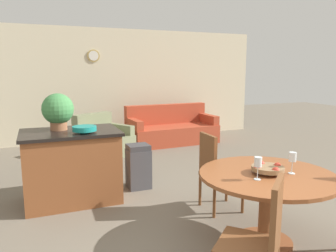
{
  "coord_description": "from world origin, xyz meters",
  "views": [
    {
      "loc": [
        -1.61,
        -1.71,
        1.7
      ],
      "look_at": [
        0.1,
        2.52,
        0.93
      ],
      "focal_mm": 35.0,
      "sensor_mm": 36.0,
      "label": 1
    }
  ],
  "objects_px": {
    "teal_bowl": "(84,129)",
    "trash_bin": "(138,166)",
    "dining_chair_near_left": "(259,237)",
    "dining_chair_far_side": "(216,169)",
    "fruit_bowl": "(268,168)",
    "kitchen_island": "(72,166)",
    "wine_glass_left": "(258,163)",
    "dining_table": "(267,190)",
    "armchair": "(103,141)",
    "wine_glass_right": "(293,158)",
    "couch": "(171,130)",
    "potted_plant": "(58,110)"
  },
  "relations": [
    {
      "from": "trash_bin",
      "to": "potted_plant",
      "type": "bearing_deg",
      "value": 179.94
    },
    {
      "from": "dining_table",
      "to": "wine_glass_right",
      "type": "xyz_separation_m",
      "value": [
        0.21,
        -0.09,
        0.32
      ]
    },
    {
      "from": "dining_chair_far_side",
      "to": "armchair",
      "type": "height_order",
      "value": "dining_chair_far_side"
    },
    {
      "from": "potted_plant",
      "to": "couch",
      "type": "xyz_separation_m",
      "value": [
        2.69,
        2.64,
        -0.89
      ]
    },
    {
      "from": "dining_chair_near_left",
      "to": "kitchen_island",
      "type": "relative_size",
      "value": 0.78
    },
    {
      "from": "dining_table",
      "to": "couch",
      "type": "relative_size",
      "value": 0.62
    },
    {
      "from": "wine_glass_right",
      "to": "couch",
      "type": "distance_m",
      "value": 4.81
    },
    {
      "from": "dining_table",
      "to": "dining_chair_far_side",
      "type": "distance_m",
      "value": 0.89
    },
    {
      "from": "dining_chair_far_side",
      "to": "wine_glass_left",
      "type": "xyz_separation_m",
      "value": [
        -0.16,
        -1.0,
        0.36
      ]
    },
    {
      "from": "kitchen_island",
      "to": "potted_plant",
      "type": "xyz_separation_m",
      "value": [
        -0.13,
        0.13,
        0.72
      ]
    },
    {
      "from": "wine_glass_left",
      "to": "armchair",
      "type": "distance_m",
      "value": 4.28
    },
    {
      "from": "dining_chair_near_left",
      "to": "wine_glass_left",
      "type": "xyz_separation_m",
      "value": [
        0.39,
        0.55,
        0.36
      ]
    },
    {
      "from": "dining_chair_far_side",
      "to": "fruit_bowl",
      "type": "xyz_separation_m",
      "value": [
        0.05,
        -0.89,
        0.26
      ]
    },
    {
      "from": "kitchen_island",
      "to": "armchair",
      "type": "bearing_deg",
      "value": 69.48
    },
    {
      "from": "wine_glass_right",
      "to": "dining_chair_near_left",
      "type": "bearing_deg",
      "value": -144.64
    },
    {
      "from": "wine_glass_left",
      "to": "wine_glass_right",
      "type": "xyz_separation_m",
      "value": [
        0.41,
        0.02,
        0.0
      ]
    },
    {
      "from": "kitchen_island",
      "to": "couch",
      "type": "distance_m",
      "value": 3.77
    },
    {
      "from": "dining_chair_far_side",
      "to": "trash_bin",
      "type": "distance_m",
      "value": 1.3
    },
    {
      "from": "dining_chair_near_left",
      "to": "teal_bowl",
      "type": "height_order",
      "value": "teal_bowl"
    },
    {
      "from": "dining_chair_far_side",
      "to": "trash_bin",
      "type": "relative_size",
      "value": 1.48
    },
    {
      "from": "dining_table",
      "to": "wine_glass_right",
      "type": "height_order",
      "value": "wine_glass_right"
    },
    {
      "from": "dining_chair_far_side",
      "to": "fruit_bowl",
      "type": "relative_size",
      "value": 3.09
    },
    {
      "from": "potted_plant",
      "to": "trash_bin",
      "type": "height_order",
      "value": "potted_plant"
    },
    {
      "from": "dining_table",
      "to": "wine_glass_left",
      "type": "height_order",
      "value": "wine_glass_left"
    },
    {
      "from": "teal_bowl",
      "to": "potted_plant",
      "type": "distance_m",
      "value": 0.48
    },
    {
      "from": "dining_chair_far_side",
      "to": "fruit_bowl",
      "type": "height_order",
      "value": "dining_chair_far_side"
    },
    {
      "from": "teal_bowl",
      "to": "trash_bin",
      "type": "distance_m",
      "value": 1.08
    },
    {
      "from": "teal_bowl",
      "to": "trash_bin",
      "type": "bearing_deg",
      "value": 22.42
    },
    {
      "from": "trash_bin",
      "to": "dining_chair_near_left",
      "type": "bearing_deg",
      "value": -87.89
    },
    {
      "from": "dining_table",
      "to": "couch",
      "type": "xyz_separation_m",
      "value": [
        0.93,
        4.63,
        -0.26
      ]
    },
    {
      "from": "dining_table",
      "to": "trash_bin",
      "type": "relative_size",
      "value": 2.02
    },
    {
      "from": "teal_bowl",
      "to": "armchair",
      "type": "distance_m",
      "value": 2.6
    },
    {
      "from": "fruit_bowl",
      "to": "kitchen_island",
      "type": "distance_m",
      "value": 2.5
    },
    {
      "from": "teal_bowl",
      "to": "armchair",
      "type": "xyz_separation_m",
      "value": [
        0.67,
        2.41,
        -0.7
      ]
    },
    {
      "from": "potted_plant",
      "to": "armchair",
      "type": "bearing_deg",
      "value": 65.4
    },
    {
      "from": "wine_glass_left",
      "to": "teal_bowl",
      "type": "height_order",
      "value": "teal_bowl"
    },
    {
      "from": "couch",
      "to": "teal_bowl",
      "type": "bearing_deg",
      "value": -131.96
    },
    {
      "from": "dining_chair_near_left",
      "to": "dining_chair_far_side",
      "type": "height_order",
      "value": "same"
    },
    {
      "from": "dining_table",
      "to": "teal_bowl",
      "type": "xyz_separation_m",
      "value": [
        -1.48,
        1.67,
        0.42
      ]
    },
    {
      "from": "couch",
      "to": "fruit_bowl",
      "type": "bearing_deg",
      "value": -104.19
    },
    {
      "from": "dining_chair_far_side",
      "to": "teal_bowl",
      "type": "relative_size",
      "value": 3.22
    },
    {
      "from": "wine_glass_right",
      "to": "potted_plant",
      "type": "xyz_separation_m",
      "value": [
        -1.97,
        2.08,
        0.31
      ]
    },
    {
      "from": "fruit_bowl",
      "to": "trash_bin",
      "type": "bearing_deg",
      "value": 109.14
    },
    {
      "from": "fruit_bowl",
      "to": "teal_bowl",
      "type": "xyz_separation_m",
      "value": [
        -1.48,
        1.67,
        0.21
      ]
    },
    {
      "from": "dining_chair_far_side",
      "to": "potted_plant",
      "type": "bearing_deg",
      "value": -120.8
    },
    {
      "from": "dining_chair_near_left",
      "to": "armchair",
      "type": "bearing_deg",
      "value": 49.65
    },
    {
      "from": "fruit_bowl",
      "to": "armchair",
      "type": "bearing_deg",
      "value": 101.19
    },
    {
      "from": "kitchen_island",
      "to": "wine_glass_left",
      "type": "bearing_deg",
      "value": -54.08
    },
    {
      "from": "wine_glass_left",
      "to": "kitchen_island",
      "type": "height_order",
      "value": "wine_glass_left"
    },
    {
      "from": "potted_plant",
      "to": "dining_chair_near_left",
      "type": "bearing_deg",
      "value": -66.23
    }
  ]
}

